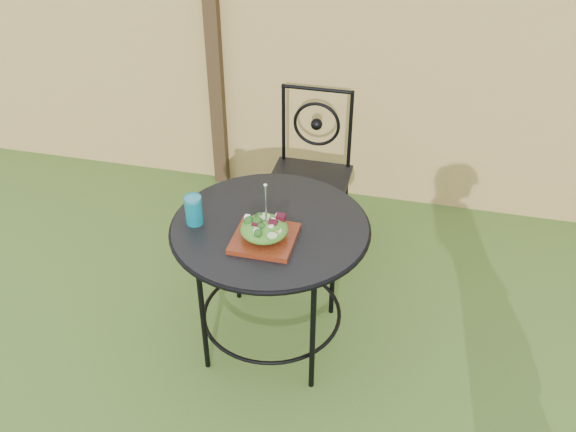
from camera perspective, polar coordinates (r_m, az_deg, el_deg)
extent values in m
cube|color=tan|center=(4.07, 11.70, 12.17)|extent=(8.00, 0.05, 1.80)
cube|color=black|center=(4.24, -6.55, 14.31)|extent=(0.09, 0.09, 1.90)
cylinder|color=black|center=(2.93, -1.60, -0.92)|extent=(0.90, 0.90, 0.02)
torus|color=black|center=(2.93, -1.60, -1.01)|extent=(0.92, 0.92, 0.02)
torus|color=black|center=(3.27, -1.45, -8.52)|extent=(0.70, 0.70, 0.02)
cylinder|color=black|center=(3.31, 4.07, -4.03)|extent=(0.03, 0.03, 0.71)
cylinder|color=black|center=(3.41, -4.62, -2.72)|extent=(0.03, 0.03, 0.71)
cylinder|color=black|center=(3.04, -7.60, -8.59)|extent=(0.03, 0.03, 0.71)
cylinder|color=black|center=(2.93, 2.21, -10.33)|extent=(0.03, 0.03, 0.71)
cube|color=black|center=(3.75, 1.81, 3.05)|extent=(0.46, 0.46, 0.03)
cylinder|color=black|center=(3.70, 2.65, 11.19)|extent=(0.42, 0.02, 0.02)
torus|color=black|center=(3.79, 2.56, 8.15)|extent=(0.28, 0.02, 0.28)
cylinder|color=black|center=(3.75, -1.88, -1.14)|extent=(0.02, 0.02, 0.44)
cylinder|color=black|center=(3.69, 4.14, -2.00)|extent=(0.02, 0.02, 0.44)
cylinder|color=black|center=(4.07, -0.41, 2.09)|extent=(0.02, 0.02, 0.44)
cylinder|color=black|center=(4.01, 5.15, 1.35)|extent=(0.02, 0.02, 0.44)
cylinder|color=black|center=(3.84, -0.40, 8.21)|extent=(0.02, 0.02, 0.50)
cylinder|color=black|center=(3.77, 5.55, 7.52)|extent=(0.02, 0.02, 0.50)
cube|color=#431509|center=(2.82, -2.10, -2.00)|extent=(0.27, 0.27, 0.02)
ellipsoid|color=#235614|center=(2.79, -2.12, -1.15)|extent=(0.21, 0.21, 0.08)
cylinder|color=silver|center=(2.71, -1.98, 1.04)|extent=(0.01, 0.01, 0.18)
cylinder|color=#0B6E80|center=(2.93, -8.37, 0.53)|extent=(0.08, 0.08, 0.14)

